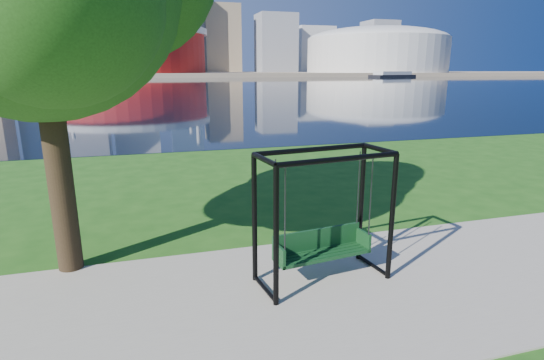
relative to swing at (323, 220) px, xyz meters
name	(u,v)px	position (x,y,z in m)	size (l,w,h in m)	color
ground	(285,283)	(-0.60, 0.07, -1.04)	(900.00, 900.00, 0.00)	#1E5114
path	(295,297)	(-0.60, -0.43, -1.03)	(120.00, 4.00, 0.03)	#9E937F
river	(154,85)	(-0.60, 102.07, -1.03)	(900.00, 180.00, 0.02)	black
far_bank	(147,74)	(-0.60, 306.07, -0.04)	(900.00, 228.00, 2.00)	#937F60
stadium	(126,48)	(-10.60, 235.07, 13.19)	(83.00, 83.00, 32.00)	maroon
arena	(377,49)	(134.40, 235.07, 14.83)	(84.00, 84.00, 26.56)	beige
skyline	(137,22)	(-4.86, 319.46, 34.85)	(392.00, 66.00, 96.50)	gray
swing	(323,220)	(0.00, 0.00, 0.00)	(2.20, 1.17, 2.15)	black
barge	(393,75)	(115.01, 183.88, 0.22)	(28.66, 16.73, 2.78)	black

